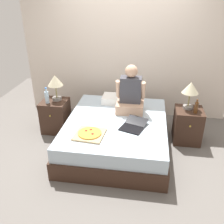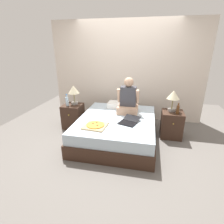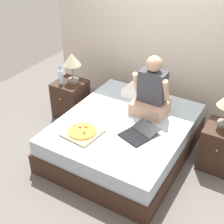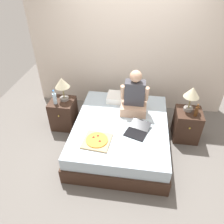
{
  "view_description": "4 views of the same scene",
  "coord_description": "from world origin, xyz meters",
  "px_view_note": "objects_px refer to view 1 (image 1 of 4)",
  "views": [
    {
      "loc": [
        0.45,
        -3.38,
        2.35
      ],
      "look_at": [
        -0.04,
        -0.19,
        0.72
      ],
      "focal_mm": 40.0,
      "sensor_mm": 36.0,
      "label": 1
    },
    {
      "loc": [
        0.6,
        -3.28,
        1.88
      ],
      "look_at": [
        -0.06,
        -0.22,
        0.69
      ],
      "focal_mm": 28.0,
      "sensor_mm": 36.0,
      "label": 2
    },
    {
      "loc": [
        1.52,
        -2.88,
        2.72
      ],
      "look_at": [
        -0.12,
        -0.12,
        0.65
      ],
      "focal_mm": 50.0,
      "sensor_mm": 36.0,
      "label": 3
    },
    {
      "loc": [
        0.26,
        -2.79,
        2.8
      ],
      "look_at": [
        -0.14,
        -0.11,
        0.78
      ],
      "focal_mm": 35.0,
      "sensor_mm": 36.0,
      "label": 4
    }
  ],
  "objects_px": {
    "laptop": "(133,126)",
    "beer_bottle": "(196,107)",
    "lamp_on_left_nightstand": "(55,82)",
    "nightstand_right": "(187,125)",
    "lamp_on_right_nightstand": "(190,90)",
    "person_seated": "(130,95)",
    "water_bottle": "(47,97)",
    "pizza_box": "(90,134)",
    "bed": "(116,134)",
    "nightstand_left": "(56,116)"
  },
  "relations": [
    {
      "from": "laptop",
      "to": "beer_bottle",
      "type": "bearing_deg",
      "value": 25.32
    },
    {
      "from": "beer_bottle",
      "to": "laptop",
      "type": "distance_m",
      "value": 1.05
    },
    {
      "from": "lamp_on_left_nightstand",
      "to": "laptop",
      "type": "relative_size",
      "value": 0.91
    },
    {
      "from": "nightstand_right",
      "to": "lamp_on_right_nightstand",
      "type": "relative_size",
      "value": 1.27
    },
    {
      "from": "nightstand_right",
      "to": "person_seated",
      "type": "height_order",
      "value": "person_seated"
    },
    {
      "from": "water_bottle",
      "to": "nightstand_right",
      "type": "xyz_separation_m",
      "value": [
        2.37,
        0.09,
        -0.4
      ]
    },
    {
      "from": "lamp_on_left_nightstand",
      "to": "pizza_box",
      "type": "distance_m",
      "value": 1.26
    },
    {
      "from": "bed",
      "to": "person_seated",
      "type": "xyz_separation_m",
      "value": [
        0.18,
        0.37,
        0.53
      ]
    },
    {
      "from": "pizza_box",
      "to": "lamp_on_right_nightstand",
      "type": "bearing_deg",
      "value": 32.22
    },
    {
      "from": "laptop",
      "to": "water_bottle",
      "type": "bearing_deg",
      "value": 163.1
    },
    {
      "from": "nightstand_right",
      "to": "beer_bottle",
      "type": "distance_m",
      "value": 0.4
    },
    {
      "from": "water_bottle",
      "to": "pizza_box",
      "type": "distance_m",
      "value": 1.2
    },
    {
      "from": "nightstand_left",
      "to": "bed",
      "type": "bearing_deg",
      "value": -17.43
    },
    {
      "from": "nightstand_left",
      "to": "water_bottle",
      "type": "bearing_deg",
      "value": -131.65
    },
    {
      "from": "laptop",
      "to": "person_seated",
      "type": "bearing_deg",
      "value": 99.7
    },
    {
      "from": "lamp_on_left_nightstand",
      "to": "lamp_on_right_nightstand",
      "type": "xyz_separation_m",
      "value": [
        2.22,
        0.0,
        0.0
      ]
    },
    {
      "from": "nightstand_right",
      "to": "beer_bottle",
      "type": "height_order",
      "value": "beer_bottle"
    },
    {
      "from": "bed",
      "to": "laptop",
      "type": "height_order",
      "value": "laptop"
    },
    {
      "from": "beer_bottle",
      "to": "laptop",
      "type": "xyz_separation_m",
      "value": [
        -0.94,
        -0.44,
        -0.17
      ]
    },
    {
      "from": "person_seated",
      "to": "laptop",
      "type": "relative_size",
      "value": 1.57
    },
    {
      "from": "water_bottle",
      "to": "laptop",
      "type": "height_order",
      "value": "water_bottle"
    },
    {
      "from": "nightstand_left",
      "to": "water_bottle",
      "type": "distance_m",
      "value": 0.42
    },
    {
      "from": "bed",
      "to": "water_bottle",
      "type": "bearing_deg",
      "value": 167.6
    },
    {
      "from": "lamp_on_right_nightstand",
      "to": "pizza_box",
      "type": "height_order",
      "value": "lamp_on_right_nightstand"
    },
    {
      "from": "water_bottle",
      "to": "nightstand_right",
      "type": "height_order",
      "value": "water_bottle"
    },
    {
      "from": "beer_bottle",
      "to": "pizza_box",
      "type": "bearing_deg",
      "value": -153.88
    },
    {
      "from": "beer_bottle",
      "to": "nightstand_right",
      "type": "bearing_deg",
      "value": 125.01
    },
    {
      "from": "lamp_on_left_nightstand",
      "to": "person_seated",
      "type": "bearing_deg",
      "value": -1.7
    },
    {
      "from": "beer_bottle",
      "to": "pizza_box",
      "type": "distance_m",
      "value": 1.71
    },
    {
      "from": "water_bottle",
      "to": "pizza_box",
      "type": "height_order",
      "value": "water_bottle"
    },
    {
      "from": "beer_bottle",
      "to": "pizza_box",
      "type": "relative_size",
      "value": 0.53
    },
    {
      "from": "lamp_on_right_nightstand",
      "to": "pizza_box",
      "type": "bearing_deg",
      "value": -147.78
    },
    {
      "from": "nightstand_right",
      "to": "lamp_on_right_nightstand",
      "type": "distance_m",
      "value": 0.62
    },
    {
      "from": "nightstand_right",
      "to": "person_seated",
      "type": "bearing_deg",
      "value": 179.29
    },
    {
      "from": "person_seated",
      "to": "pizza_box",
      "type": "distance_m",
      "value": 1.03
    },
    {
      "from": "nightstand_right",
      "to": "pizza_box",
      "type": "height_order",
      "value": "nightstand_right"
    },
    {
      "from": "bed",
      "to": "laptop",
      "type": "bearing_deg",
      "value": -34.21
    },
    {
      "from": "nightstand_left",
      "to": "laptop",
      "type": "xyz_separation_m",
      "value": [
        1.42,
        -0.54,
        0.22
      ]
    },
    {
      "from": "bed",
      "to": "lamp_on_right_nightstand",
      "type": "xyz_separation_m",
      "value": [
        1.11,
        0.41,
        0.66
      ]
    },
    {
      "from": "nightstand_right",
      "to": "beer_bottle",
      "type": "bearing_deg",
      "value": -54.99
    },
    {
      "from": "water_bottle",
      "to": "pizza_box",
      "type": "xyz_separation_m",
      "value": [
        0.91,
        -0.76,
        -0.18
      ]
    },
    {
      "from": "lamp_on_left_nightstand",
      "to": "laptop",
      "type": "bearing_deg",
      "value": -23.37
    },
    {
      "from": "nightstand_left",
      "to": "lamp_on_right_nightstand",
      "type": "relative_size",
      "value": 1.27
    },
    {
      "from": "person_seated",
      "to": "pizza_box",
      "type": "relative_size",
      "value": 1.8
    },
    {
      "from": "lamp_on_left_nightstand",
      "to": "pizza_box",
      "type": "xyz_separation_m",
      "value": [
        0.79,
        -0.9,
        -0.4
      ]
    },
    {
      "from": "nightstand_right",
      "to": "nightstand_left",
      "type": "bearing_deg",
      "value": 180.0
    },
    {
      "from": "water_bottle",
      "to": "nightstand_left",
      "type": "bearing_deg",
      "value": 48.35
    },
    {
      "from": "lamp_on_left_nightstand",
      "to": "water_bottle",
      "type": "distance_m",
      "value": 0.28
    },
    {
      "from": "bed",
      "to": "lamp_on_left_nightstand",
      "type": "xyz_separation_m",
      "value": [
        -1.1,
        0.41,
        0.66
      ]
    },
    {
      "from": "nightstand_left",
      "to": "nightstand_right",
      "type": "height_order",
      "value": "same"
    }
  ]
}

